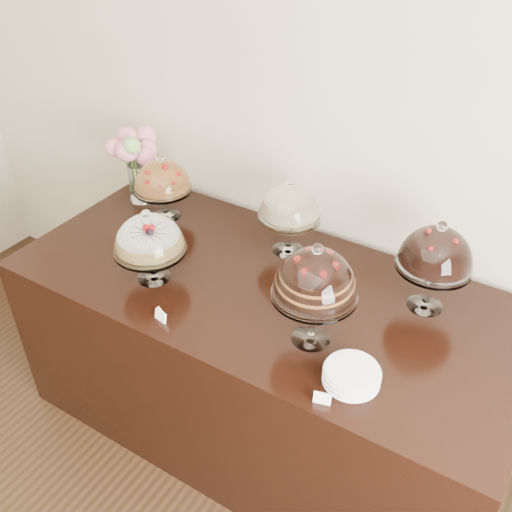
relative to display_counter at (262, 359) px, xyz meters
The scene contains 12 objects.
wall_back 1.19m from the display_counter, 81.22° to the left, with size 5.00×0.04×3.00m, color beige.
display_counter is the anchor object (origin of this frame).
cake_stand_sugar_sponge 0.81m from the display_counter, 154.57° to the right, with size 0.31×0.31×0.34m.
cake_stand_choco_layer 0.83m from the display_counter, 29.58° to the right, with size 0.32×0.32×0.44m.
cake_stand_cheesecake 0.75m from the display_counter, 96.37° to the left, with size 0.29×0.29×0.37m.
cake_stand_dark_choco 0.99m from the display_counter, 19.88° to the left, with size 0.30×0.30×0.40m.
cake_stand_fruit_tart 0.99m from the display_counter, 162.44° to the left, with size 0.29×0.29×0.34m.
flower_vase 1.21m from the display_counter, 162.20° to the left, with size 0.25×0.28×0.38m.
plate_stack 0.79m from the display_counter, 29.25° to the right, with size 0.20×0.20×0.06m.
price_card_left 0.66m from the display_counter, 118.90° to the right, with size 0.06×0.01×0.04m, color white.
price_card_right 0.82m from the display_counter, 41.41° to the right, with size 0.06×0.01×0.04m, color white.
price_card_extra 0.66m from the display_counter, 119.42° to the right, with size 0.06×0.01×0.04m, color white.
Camera 1 is at (0.90, 0.81, 2.42)m, focal length 40.00 mm.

